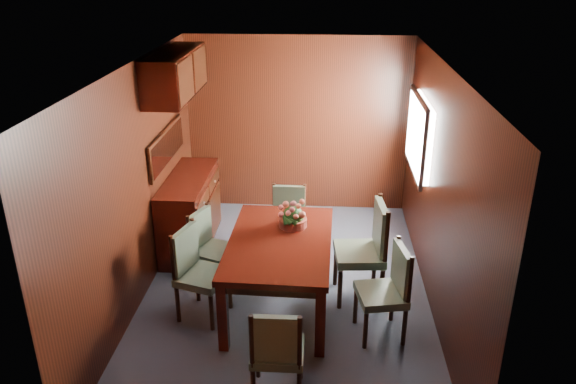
# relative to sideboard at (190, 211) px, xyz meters

# --- Properties ---
(ground) EXTENTS (4.50, 4.50, 0.00)m
(ground) POSITION_rel_sideboard_xyz_m (1.25, -1.00, -0.45)
(ground) COLOR #3C4252
(ground) RESTS_ON ground
(room_shell) EXTENTS (3.06, 4.52, 2.41)m
(room_shell) POSITION_rel_sideboard_xyz_m (1.15, -0.67, 1.18)
(room_shell) COLOR black
(room_shell) RESTS_ON ground
(sideboard) EXTENTS (0.48, 1.40, 0.90)m
(sideboard) POSITION_rel_sideboard_xyz_m (0.00, 0.00, 0.00)
(sideboard) COLOR black
(sideboard) RESTS_ON ground
(dining_table) EXTENTS (1.05, 1.64, 0.76)m
(dining_table) POSITION_rel_sideboard_xyz_m (1.20, -1.24, 0.20)
(dining_table) COLOR black
(dining_table) RESTS_ON ground
(chair_left_near) EXTENTS (0.54, 0.56, 0.95)m
(chair_left_near) POSITION_rel_sideboard_xyz_m (0.39, -1.44, 0.08)
(chair_left_near) COLOR black
(chair_left_near) RESTS_ON ground
(chair_left_far) EXTENTS (0.51, 0.52, 0.86)m
(chair_left_far) POSITION_rel_sideboard_xyz_m (0.40, -0.86, 0.03)
(chair_left_far) COLOR black
(chair_left_far) RESTS_ON ground
(chair_right_near) EXTENTS (0.50, 0.52, 0.93)m
(chair_right_near) POSITION_rel_sideboard_xyz_m (2.25, -1.64, 0.07)
(chair_right_near) COLOR black
(chair_right_near) RESTS_ON ground
(chair_right_far) EXTENTS (0.53, 0.55, 1.08)m
(chair_right_far) POSITION_rel_sideboard_xyz_m (2.09, -1.00, 0.15)
(chair_right_far) COLOR black
(chair_right_far) RESTS_ON ground
(chair_head) EXTENTS (0.42, 0.41, 0.88)m
(chair_head) POSITION_rel_sideboard_xyz_m (1.29, -2.56, 0.04)
(chair_head) COLOR black
(chair_head) RESTS_ON ground
(chair_foot) EXTENTS (0.42, 0.40, 0.87)m
(chair_foot) POSITION_rel_sideboard_xyz_m (1.22, -0.18, 0.04)
(chair_foot) COLOR black
(chair_foot) RESTS_ON ground
(flower_centerpiece) EXTENTS (0.31, 0.31, 0.31)m
(flower_centerpiece) POSITION_rel_sideboard_xyz_m (1.32, -0.93, 0.45)
(flower_centerpiece) COLOR #A94333
(flower_centerpiece) RESTS_ON dining_table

